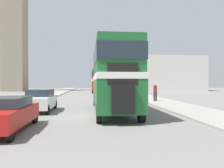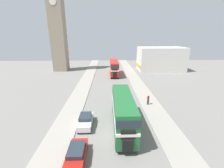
{
  "view_description": "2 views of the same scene",
  "coord_description": "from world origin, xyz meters",
  "px_view_note": "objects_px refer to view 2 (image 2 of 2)",
  "views": [
    {
      "loc": [
        -0.45,
        -13.35,
        2.07
      ],
      "look_at": [
        1.09,
        1.8,
        1.93
      ],
      "focal_mm": 35.0,
      "sensor_mm": 36.0,
      "label": 1
    },
    {
      "loc": [
        -0.87,
        -15.54,
        11.66
      ],
      "look_at": [
        0.0,
        12.93,
        2.55
      ],
      "focal_mm": 24.0,
      "sensor_mm": 36.0,
      "label": 2
    }
  ],
  "objects_px": {
    "car_parked_near": "(76,155)",
    "church_tower": "(56,8)",
    "bus_distant": "(114,67)",
    "car_parked_mid": "(86,120)",
    "pedestrian_walking": "(148,99)",
    "double_decker_bus": "(123,110)"
  },
  "relations": [
    {
      "from": "bus_distant",
      "to": "car_parked_mid",
      "type": "bearing_deg",
      "value": -100.25
    },
    {
      "from": "car_parked_near",
      "to": "pedestrian_walking",
      "type": "bearing_deg",
      "value": 50.12
    },
    {
      "from": "church_tower",
      "to": "car_parked_near",
      "type": "bearing_deg",
      "value": -72.27
    },
    {
      "from": "pedestrian_walking",
      "to": "bus_distant",
      "type": "bearing_deg",
      "value": 102.95
    },
    {
      "from": "church_tower",
      "to": "double_decker_bus",
      "type": "bearing_deg",
      "value": -63.01
    },
    {
      "from": "double_decker_bus",
      "to": "car_parked_mid",
      "type": "distance_m",
      "value": 5.35
    },
    {
      "from": "bus_distant",
      "to": "car_parked_near",
      "type": "bearing_deg",
      "value": -98.55
    },
    {
      "from": "double_decker_bus",
      "to": "church_tower",
      "type": "xyz_separation_m",
      "value": [
        -18.34,
        36.0,
        17.56
      ]
    },
    {
      "from": "bus_distant",
      "to": "pedestrian_walking",
      "type": "height_order",
      "value": "bus_distant"
    },
    {
      "from": "church_tower",
      "to": "pedestrian_walking",
      "type": "bearing_deg",
      "value": -51.36
    },
    {
      "from": "car_parked_mid",
      "to": "pedestrian_walking",
      "type": "relative_size",
      "value": 2.2
    },
    {
      "from": "bus_distant",
      "to": "car_parked_mid",
      "type": "relative_size",
      "value": 2.63
    },
    {
      "from": "car_parked_near",
      "to": "church_tower",
      "type": "height_order",
      "value": "church_tower"
    },
    {
      "from": "double_decker_bus",
      "to": "car_parked_mid",
      "type": "height_order",
      "value": "double_decker_bus"
    },
    {
      "from": "bus_distant",
      "to": "pedestrian_walking",
      "type": "xyz_separation_m",
      "value": [
        5.05,
        -21.96,
        -1.48
      ]
    },
    {
      "from": "bus_distant",
      "to": "pedestrian_walking",
      "type": "distance_m",
      "value": 22.58
    },
    {
      "from": "pedestrian_walking",
      "to": "car_parked_near",
      "type": "bearing_deg",
      "value": -129.88
    },
    {
      "from": "car_parked_mid",
      "to": "pedestrian_walking",
      "type": "height_order",
      "value": "pedestrian_walking"
    },
    {
      "from": "double_decker_bus",
      "to": "car_parked_mid",
      "type": "relative_size",
      "value": 2.58
    },
    {
      "from": "car_parked_near",
      "to": "car_parked_mid",
      "type": "relative_size",
      "value": 1.09
    },
    {
      "from": "pedestrian_walking",
      "to": "church_tower",
      "type": "xyz_separation_m",
      "value": [
        -23.47,
        29.35,
        19.04
      ]
    },
    {
      "from": "car_parked_mid",
      "to": "church_tower",
      "type": "xyz_separation_m",
      "value": [
        -13.34,
        35.45,
        19.4
      ]
    }
  ]
}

